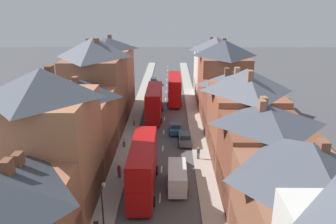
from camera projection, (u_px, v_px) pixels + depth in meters
pavement_left at (136, 115)px, 58.32m from camera, size 2.20×104.00×0.14m
pavement_right at (193, 115)px, 58.23m from camera, size 2.20×104.00×0.14m
centre_line_dashes at (165, 119)px, 56.40m from camera, size 0.14×97.80×0.01m
terrace_row_left at (71, 121)px, 36.94m from camera, size 8.00×60.77×14.31m
terrace_row_right at (243, 112)px, 41.42m from camera, size 8.00×67.47×13.30m
double_decker_bus_lead at (174, 88)px, 65.01m from camera, size 2.74×10.80×5.30m
double_decker_bus_mid_street at (154, 102)px, 56.06m from camera, size 2.74×10.80×5.30m
double_decker_bus_far_approaching at (143, 166)px, 34.26m from camera, size 2.74×10.80×5.30m
car_near_blue at (154, 81)px, 79.50m from camera, size 1.90×4.50×1.66m
car_near_silver at (185, 138)px, 46.23m from camera, size 1.90×4.15×1.70m
car_parked_right_a at (175, 128)px, 50.12m from camera, size 1.90×3.97×1.68m
delivery_van at (177, 177)px, 35.03m from camera, size 2.20×5.20×2.41m
pedestrian_mid_left at (119, 171)px, 36.96m from camera, size 0.36×0.22×1.61m
pedestrian_mid_right at (198, 152)px, 41.44m from camera, size 0.36×0.22×1.61m
pedestrian_far_left at (124, 141)px, 44.86m from camera, size 0.36×0.22×1.61m
pedestrian_far_right at (134, 120)px, 52.67m from camera, size 0.36×0.22×1.61m
street_lamp at (103, 213)px, 25.96m from camera, size 0.20×1.12×5.50m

